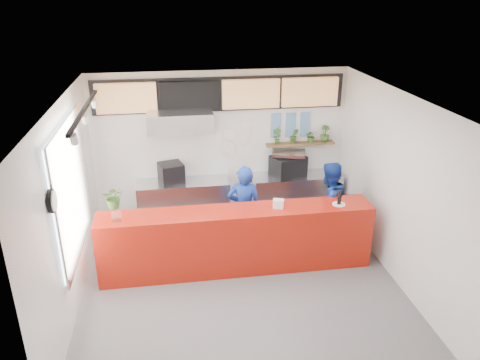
# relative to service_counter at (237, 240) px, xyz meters

# --- Properties ---
(floor) EXTENTS (5.00, 5.00, 0.00)m
(floor) POSITION_rel_service_counter_xyz_m (0.00, -0.40, -0.55)
(floor) COLOR slate
(floor) RESTS_ON ground
(ceiling) EXTENTS (5.00, 5.00, 0.00)m
(ceiling) POSITION_rel_service_counter_xyz_m (0.00, -0.40, 2.45)
(ceiling) COLOR silver
(wall_back) EXTENTS (5.00, 0.00, 5.00)m
(wall_back) POSITION_rel_service_counter_xyz_m (0.00, 2.10, 0.95)
(wall_back) COLOR white
(wall_back) RESTS_ON ground
(wall_left) EXTENTS (0.00, 5.00, 5.00)m
(wall_left) POSITION_rel_service_counter_xyz_m (-2.50, -0.40, 0.95)
(wall_left) COLOR white
(wall_left) RESTS_ON ground
(wall_right) EXTENTS (0.00, 5.00, 5.00)m
(wall_right) POSITION_rel_service_counter_xyz_m (2.50, -0.40, 0.95)
(wall_right) COLOR white
(wall_right) RESTS_ON ground
(service_counter) EXTENTS (4.50, 0.60, 1.10)m
(service_counter) POSITION_rel_service_counter_xyz_m (0.00, 0.00, 0.00)
(service_counter) COLOR #A9190C
(service_counter) RESTS_ON ground
(cream_band) EXTENTS (5.00, 0.02, 0.80)m
(cream_band) POSITION_rel_service_counter_xyz_m (0.00, 2.09, 2.05)
(cream_band) COLOR beige
(cream_band) RESTS_ON wall_back
(prep_bench) EXTENTS (1.80, 0.60, 0.90)m
(prep_bench) POSITION_rel_service_counter_xyz_m (-0.80, 1.80, -0.10)
(prep_bench) COLOR #B2B5BA
(prep_bench) RESTS_ON ground
(panini_oven) EXTENTS (0.53, 0.53, 0.39)m
(panini_oven) POSITION_rel_service_counter_xyz_m (-1.02, 1.80, 0.55)
(panini_oven) COLOR black
(panini_oven) RESTS_ON prep_bench
(extraction_hood) EXTENTS (1.20, 0.70, 0.35)m
(extraction_hood) POSITION_rel_service_counter_xyz_m (-0.80, 1.75, 1.60)
(extraction_hood) COLOR #B2B5BA
(extraction_hood) RESTS_ON ceiling
(hood_lip) EXTENTS (1.20, 0.69, 0.31)m
(hood_lip) POSITION_rel_service_counter_xyz_m (-0.80, 1.75, 1.40)
(hood_lip) COLOR #B2B5BA
(hood_lip) RESTS_ON ceiling
(right_bench) EXTENTS (1.80, 0.60, 0.90)m
(right_bench) POSITION_rel_service_counter_xyz_m (1.50, 1.80, -0.10)
(right_bench) COLOR #B2B5BA
(right_bench) RESTS_ON ground
(espresso_machine) EXTENTS (0.77, 0.66, 0.41)m
(espresso_machine) POSITION_rel_service_counter_xyz_m (1.31, 1.80, 0.56)
(espresso_machine) COLOR black
(espresso_machine) RESTS_ON right_bench
(espresso_tray) EXTENTS (0.74, 0.60, 0.06)m
(espresso_tray) POSITION_rel_service_counter_xyz_m (1.31, 1.80, 0.83)
(espresso_tray) COLOR #AEB1B5
(espresso_tray) RESTS_ON espresso_machine
(herb_shelf) EXTENTS (1.40, 0.18, 0.04)m
(herb_shelf) POSITION_rel_service_counter_xyz_m (1.60, 2.00, 0.95)
(herb_shelf) COLOR brown
(herb_shelf) RESTS_ON wall_back
(menu_board_far_left) EXTENTS (1.10, 0.10, 0.55)m
(menu_board_far_left) POSITION_rel_service_counter_xyz_m (-1.75, 1.98, 2.00)
(menu_board_far_left) COLOR tan
(menu_board_far_left) RESTS_ON wall_back
(menu_board_mid_left) EXTENTS (1.10, 0.10, 0.55)m
(menu_board_mid_left) POSITION_rel_service_counter_xyz_m (-0.59, 1.98, 2.00)
(menu_board_mid_left) COLOR black
(menu_board_mid_left) RESTS_ON wall_back
(menu_board_mid_right) EXTENTS (1.10, 0.10, 0.55)m
(menu_board_mid_right) POSITION_rel_service_counter_xyz_m (0.57, 1.98, 2.00)
(menu_board_mid_right) COLOR tan
(menu_board_mid_right) RESTS_ON wall_back
(menu_board_far_right) EXTENTS (1.10, 0.10, 0.55)m
(menu_board_far_right) POSITION_rel_service_counter_xyz_m (1.73, 1.98, 2.00)
(menu_board_far_right) COLOR tan
(menu_board_far_right) RESTS_ON wall_back
(soffit) EXTENTS (4.80, 0.04, 0.65)m
(soffit) POSITION_rel_service_counter_xyz_m (0.00, 2.06, 2.00)
(soffit) COLOR black
(soffit) RESTS_ON wall_back
(window_pane) EXTENTS (0.04, 2.20, 1.90)m
(window_pane) POSITION_rel_service_counter_xyz_m (-2.47, -0.10, 1.15)
(window_pane) COLOR silver
(window_pane) RESTS_ON wall_left
(window_frame) EXTENTS (0.03, 2.30, 2.00)m
(window_frame) POSITION_rel_service_counter_xyz_m (-2.45, -0.10, 1.15)
(window_frame) COLOR #B2B5BA
(window_frame) RESTS_ON wall_left
(wall_clock_rim) EXTENTS (0.05, 0.30, 0.30)m
(wall_clock_rim) POSITION_rel_service_counter_xyz_m (-2.46, -1.30, 1.50)
(wall_clock_rim) COLOR black
(wall_clock_rim) RESTS_ON wall_left
(wall_clock_face) EXTENTS (0.02, 0.26, 0.26)m
(wall_clock_face) POSITION_rel_service_counter_xyz_m (-2.43, -1.30, 1.50)
(wall_clock_face) COLOR white
(wall_clock_face) RESTS_ON wall_left
(track_rail) EXTENTS (0.05, 2.40, 0.04)m
(track_rail) POSITION_rel_service_counter_xyz_m (-2.10, -0.40, 2.39)
(track_rail) COLOR black
(track_rail) RESTS_ON ceiling
(dec_plate_a) EXTENTS (0.24, 0.03, 0.24)m
(dec_plate_a) POSITION_rel_service_counter_xyz_m (0.15, 2.07, 1.20)
(dec_plate_a) COLOR silver
(dec_plate_a) RESTS_ON wall_back
(dec_plate_b) EXTENTS (0.24, 0.03, 0.24)m
(dec_plate_b) POSITION_rel_service_counter_xyz_m (0.45, 2.07, 1.10)
(dec_plate_b) COLOR silver
(dec_plate_b) RESTS_ON wall_back
(dec_plate_c) EXTENTS (0.24, 0.03, 0.24)m
(dec_plate_c) POSITION_rel_service_counter_xyz_m (0.15, 2.07, 0.90)
(dec_plate_c) COLOR silver
(dec_plate_c) RESTS_ON wall_back
(dec_plate_d) EXTENTS (0.24, 0.03, 0.24)m
(dec_plate_d) POSITION_rel_service_counter_xyz_m (0.50, 2.07, 1.35)
(dec_plate_d) COLOR silver
(dec_plate_d) RESTS_ON wall_back
(photo_frame_a) EXTENTS (0.20, 0.02, 0.25)m
(photo_frame_a) POSITION_rel_service_counter_xyz_m (1.10, 2.08, 1.45)
(photo_frame_a) COLOR #598CBF
(photo_frame_a) RESTS_ON wall_back
(photo_frame_b) EXTENTS (0.20, 0.02, 0.25)m
(photo_frame_b) POSITION_rel_service_counter_xyz_m (1.40, 2.08, 1.45)
(photo_frame_b) COLOR #598CBF
(photo_frame_b) RESTS_ON wall_back
(photo_frame_c) EXTENTS (0.20, 0.02, 0.25)m
(photo_frame_c) POSITION_rel_service_counter_xyz_m (1.70, 2.08, 1.45)
(photo_frame_c) COLOR #598CBF
(photo_frame_c) RESTS_ON wall_back
(photo_frame_d) EXTENTS (0.20, 0.02, 0.25)m
(photo_frame_d) POSITION_rel_service_counter_xyz_m (1.10, 2.08, 1.20)
(photo_frame_d) COLOR #598CBF
(photo_frame_d) RESTS_ON wall_back
(photo_frame_e) EXTENTS (0.20, 0.02, 0.25)m
(photo_frame_e) POSITION_rel_service_counter_xyz_m (1.40, 2.08, 1.20)
(photo_frame_e) COLOR #598CBF
(photo_frame_e) RESTS_ON wall_back
(photo_frame_f) EXTENTS (0.20, 0.02, 0.25)m
(photo_frame_f) POSITION_rel_service_counter_xyz_m (1.70, 2.08, 1.20)
(photo_frame_f) COLOR #598CBF
(photo_frame_f) RESTS_ON wall_back
(staff_center) EXTENTS (0.66, 0.49, 1.63)m
(staff_center) POSITION_rel_service_counter_xyz_m (0.22, 0.58, 0.26)
(staff_center) COLOR navy
(staff_center) RESTS_ON ground
(staff_right) EXTENTS (0.98, 0.89, 1.63)m
(staff_right) POSITION_rel_service_counter_xyz_m (1.73, 0.52, 0.26)
(staff_right) COLOR navy
(staff_right) RESTS_ON ground
(herb_a) EXTENTS (0.20, 0.17, 0.33)m
(herb_a) POSITION_rel_service_counter_xyz_m (1.11, 2.00, 1.13)
(herb_a) COLOR #376322
(herb_a) RESTS_ON herb_shelf
(herb_b) EXTENTS (0.18, 0.15, 0.31)m
(herb_b) POSITION_rel_service_counter_xyz_m (1.46, 2.00, 1.12)
(herb_b) COLOR #376322
(herb_b) RESTS_ON herb_shelf
(herb_c) EXTENTS (0.24, 0.21, 0.26)m
(herb_c) POSITION_rel_service_counter_xyz_m (1.82, 2.00, 1.10)
(herb_c) COLOR #376322
(herb_c) RESTS_ON herb_shelf
(herb_d) EXTENTS (0.20, 0.18, 0.33)m
(herb_d) POSITION_rel_service_counter_xyz_m (2.10, 2.00, 1.14)
(herb_d) COLOR #376322
(herb_d) RESTS_ON herb_shelf
(glass_vase) EXTENTS (0.20, 0.20, 0.19)m
(glass_vase) POSITION_rel_service_counter_xyz_m (-1.89, -0.07, 0.65)
(glass_vase) COLOR silver
(glass_vase) RESTS_ON service_counter
(basil_vase) EXTENTS (0.33, 0.29, 0.36)m
(basil_vase) POSITION_rel_service_counter_xyz_m (-1.89, -0.07, 0.95)
(basil_vase) COLOR #376322
(basil_vase) RESTS_ON glass_vase
(napkin_holder) EXTENTS (0.20, 0.16, 0.15)m
(napkin_holder) POSITION_rel_service_counter_xyz_m (0.68, -0.02, 0.63)
(napkin_holder) COLOR white
(napkin_holder) RESTS_ON service_counter
(white_plate) EXTENTS (0.26, 0.26, 0.02)m
(white_plate) POSITION_rel_service_counter_xyz_m (1.71, -0.05, 0.56)
(white_plate) COLOR white
(white_plate) RESTS_ON service_counter
(pepper_mill) EXTENTS (0.08, 0.08, 0.26)m
(pepper_mill) POSITION_rel_service_counter_xyz_m (1.71, -0.05, 0.69)
(pepper_mill) COLOR black
(pepper_mill) RESTS_ON white_plate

